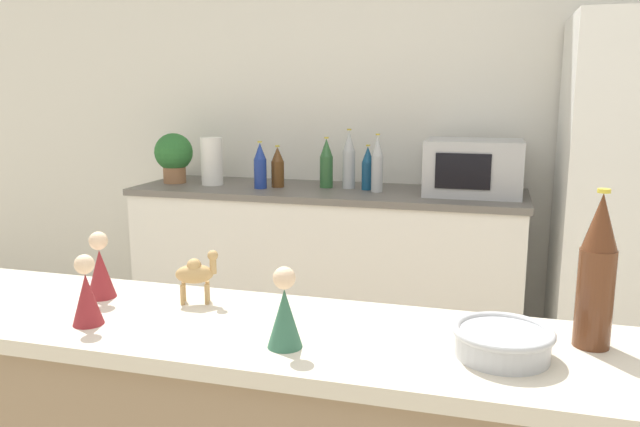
% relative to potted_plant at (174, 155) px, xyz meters
% --- Properties ---
extents(wall_back, '(8.00, 0.06, 2.55)m').
position_rel_potted_plant_xyz_m(wall_back, '(1.32, 0.35, 0.19)').
color(wall_back, white).
rests_on(wall_back, ground_plane).
extents(back_counter, '(2.12, 0.63, 0.93)m').
position_rel_potted_plant_xyz_m(back_counter, '(0.90, 0.02, -0.62)').
color(back_counter, white).
rests_on(back_counter, ground_plane).
extents(potted_plant, '(0.22, 0.22, 0.29)m').
position_rel_potted_plant_xyz_m(potted_plant, '(0.00, 0.00, 0.00)').
color(potted_plant, '#9E6B47').
rests_on(potted_plant, back_counter).
extents(paper_towel_roll, '(0.12, 0.12, 0.27)m').
position_rel_potted_plant_xyz_m(paper_towel_roll, '(0.24, -0.01, -0.03)').
color(paper_towel_roll, white).
rests_on(paper_towel_roll, back_counter).
extents(microwave, '(0.48, 0.37, 0.28)m').
position_rel_potted_plant_xyz_m(microwave, '(1.68, 0.04, -0.02)').
color(microwave, '#B2B5BA').
rests_on(microwave, back_counter).
extents(back_bottle_0, '(0.07, 0.07, 0.26)m').
position_rel_potted_plant_xyz_m(back_bottle_0, '(0.56, -0.07, -0.04)').
color(back_bottle_0, navy).
rests_on(back_bottle_0, back_counter).
extents(back_bottle_1, '(0.07, 0.07, 0.32)m').
position_rel_potted_plant_xyz_m(back_bottle_1, '(1.02, 0.07, -0.01)').
color(back_bottle_1, '#B2B7BC').
rests_on(back_bottle_1, back_counter).
extents(back_bottle_2, '(0.06, 0.06, 0.31)m').
position_rel_potted_plant_xyz_m(back_bottle_2, '(1.19, -0.01, -0.01)').
color(back_bottle_2, '#B2B7BC').
rests_on(back_bottle_2, back_counter).
extents(back_bottle_3, '(0.07, 0.07, 0.23)m').
position_rel_potted_plant_xyz_m(back_bottle_3, '(0.63, 0.01, -0.05)').
color(back_bottle_3, brown).
rests_on(back_bottle_3, back_counter).
extents(back_bottle_4, '(0.06, 0.06, 0.24)m').
position_rel_potted_plant_xyz_m(back_bottle_4, '(1.13, 0.05, -0.05)').
color(back_bottle_4, navy).
rests_on(back_bottle_4, back_counter).
extents(back_bottle_5, '(0.07, 0.07, 0.28)m').
position_rel_potted_plant_xyz_m(back_bottle_5, '(0.89, 0.06, -0.03)').
color(back_bottle_5, '#2D6033').
rests_on(back_bottle_5, back_counter).
extents(wine_bottle, '(0.07, 0.07, 0.32)m').
position_rel_potted_plant_xyz_m(wine_bottle, '(1.99, -1.92, 0.01)').
color(wine_bottle, '#562D19').
rests_on(wine_bottle, bar_counter).
extents(fruit_bowl, '(0.20, 0.20, 0.06)m').
position_rel_potted_plant_xyz_m(fruit_bowl, '(1.82, -2.02, -0.12)').
color(fruit_bowl, '#B7BABF').
rests_on(fruit_bowl, bar_counter).
extents(camel_figurine, '(0.11, 0.08, 0.13)m').
position_rel_potted_plant_xyz_m(camel_figurine, '(1.10, -1.89, -0.07)').
color(camel_figurine, tan).
rests_on(camel_figurine, bar_counter).
extents(wise_man_figurine_blue, '(0.07, 0.07, 0.17)m').
position_rel_potted_plant_xyz_m(wise_man_figurine_blue, '(1.39, -2.09, -0.08)').
color(wise_man_figurine_blue, '#33664C').
rests_on(wise_man_figurine_blue, bar_counter).
extents(wise_man_figurine_crimson, '(0.07, 0.07, 0.17)m').
position_rel_potted_plant_xyz_m(wise_man_figurine_crimson, '(0.85, -1.92, -0.08)').
color(wise_man_figurine_crimson, maroon).
rests_on(wise_man_figurine_crimson, bar_counter).
extents(wise_man_figurine_purple, '(0.07, 0.07, 0.16)m').
position_rel_potted_plant_xyz_m(wise_man_figurine_purple, '(0.93, -2.09, -0.08)').
color(wise_man_figurine_purple, maroon).
rests_on(wise_man_figurine_purple, bar_counter).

